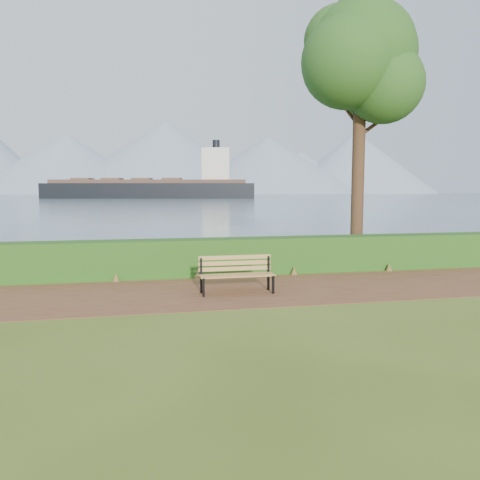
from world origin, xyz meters
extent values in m
plane|color=#455A19|center=(0.00, 0.00, 0.00)|extent=(140.00, 140.00, 0.00)
cube|color=brown|center=(0.00, 0.30, 0.01)|extent=(40.00, 3.40, 0.01)
cube|color=#194814|center=(0.00, 2.60, 0.50)|extent=(32.00, 0.85, 1.00)
cube|color=#42566A|center=(0.00, 260.00, 0.01)|extent=(700.00, 510.00, 0.00)
cone|color=#7C8EA6|center=(-60.00, 395.00, 24.00)|extent=(160.00, 160.00, 48.00)
cone|color=#7C8EA6|center=(20.00, 405.00, 31.00)|extent=(190.00, 190.00, 62.00)
cone|color=#7C8EA6|center=(110.00, 400.00, 25.00)|extent=(170.00, 170.00, 50.00)
cone|color=#7C8EA6|center=(200.00, 410.00, 29.00)|extent=(150.00, 150.00, 58.00)
cone|color=#7C8EA6|center=(-10.00, 430.00, 17.50)|extent=(120.00, 120.00, 35.00)
cone|color=#7C8EA6|center=(150.00, 425.00, 20.00)|extent=(130.00, 130.00, 40.00)
cube|color=black|center=(-1.23, -0.18, 0.21)|extent=(0.05, 0.06, 0.42)
cube|color=black|center=(-1.23, 0.24, 0.41)|extent=(0.05, 0.06, 0.81)
cube|color=black|center=(-1.23, 0.03, 0.40)|extent=(0.05, 0.49, 0.05)
cube|color=black|center=(0.35, -0.18, 0.21)|extent=(0.05, 0.06, 0.42)
cube|color=black|center=(0.35, 0.24, 0.41)|extent=(0.05, 0.06, 0.81)
cube|color=black|center=(0.35, 0.03, 0.40)|extent=(0.05, 0.49, 0.05)
cube|color=olive|center=(-0.44, -0.15, 0.42)|extent=(1.70, 0.09, 0.03)
cube|color=olive|center=(-0.44, -0.03, 0.42)|extent=(1.70, 0.09, 0.03)
cube|color=olive|center=(-0.44, 0.09, 0.42)|extent=(1.70, 0.09, 0.03)
cube|color=olive|center=(-0.44, 0.21, 0.42)|extent=(1.70, 0.09, 0.03)
cube|color=olive|center=(-0.44, 0.27, 0.54)|extent=(1.70, 0.04, 0.10)
cube|color=olive|center=(-0.44, 0.27, 0.67)|extent=(1.70, 0.04, 0.10)
cube|color=olive|center=(-0.44, 0.27, 0.80)|extent=(1.70, 0.04, 0.10)
cylinder|color=#382517|center=(4.28, 3.75, 3.58)|extent=(0.40, 0.40, 7.15)
sphere|color=#1B4617|center=(4.28, 3.75, 6.56)|extent=(3.38, 3.38, 3.38)
sphere|color=#1B4617|center=(5.00, 4.36, 5.96)|extent=(2.58, 2.58, 2.58)
sphere|color=#1B4617|center=(3.61, 3.28, 6.16)|extent=(2.78, 2.78, 2.78)
sphere|color=#1B4617|center=(4.81, 3.22, 5.56)|extent=(2.38, 2.38, 2.38)
sphere|color=#1B4617|center=(3.69, 4.16, 7.05)|extent=(2.19, 2.19, 2.19)
sphere|color=#1B4617|center=(4.33, 3.88, 7.55)|extent=(1.99, 1.99, 1.99)
cylinder|color=#382517|center=(4.72, 3.75, 4.37)|extent=(1.04, 0.12, 0.78)
cylinder|color=#382517|center=(3.88, 3.85, 4.87)|extent=(0.81, 0.38, 0.71)
cube|color=black|center=(0.30, 138.50, 1.40)|extent=(65.60, 23.74, 6.49)
cube|color=#4C352D|center=(0.30, 138.50, 5.20)|extent=(60.31, 21.64, 1.11)
cube|color=silver|center=(20.59, 134.10, 10.21)|extent=(9.78, 9.25, 10.20)
cylinder|color=black|center=(20.59, 134.10, 16.23)|extent=(2.23, 2.23, 3.25)
cube|color=brown|center=(-20.00, 142.91, 5.94)|extent=(6.74, 7.16, 0.74)
cube|color=brown|center=(-10.94, 140.94, 5.94)|extent=(6.74, 7.16, 0.74)
cube|color=brown|center=(-1.88, 138.97, 5.94)|extent=(6.74, 7.16, 0.74)
cube|color=brown|center=(7.18, 137.01, 5.94)|extent=(6.74, 7.16, 0.74)
camera|label=1|loc=(-2.54, -10.19, 2.32)|focal=35.00mm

